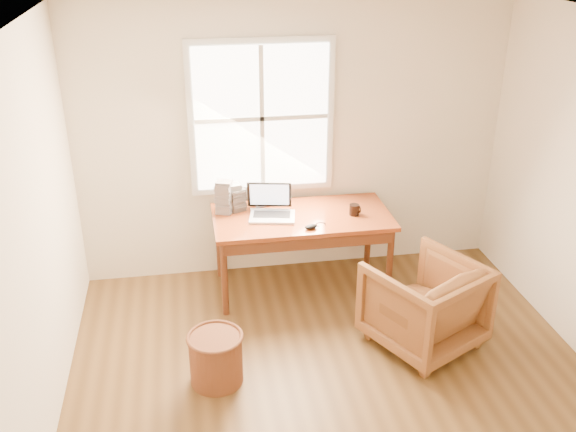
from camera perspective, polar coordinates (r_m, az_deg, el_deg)
name	(u,v)px	position (r m, az deg, el deg)	size (l,w,h in m)	color
room_shell	(347,242)	(4.09, 5.28, -2.29)	(4.04, 4.54, 2.64)	brown
desk	(302,217)	(5.78, 1.25, -0.10)	(1.60, 0.80, 0.04)	brown
armchair	(424,304)	(5.31, 12.00, -7.66)	(0.78, 0.81, 0.74)	brown
wicker_stool	(216,359)	(4.93, -6.41, -12.51)	(0.40, 0.40, 0.40)	brown
laptop	(272,203)	(5.66, -1.42, 1.14)	(0.38, 0.40, 0.29)	silver
mouse	(311,227)	(5.52, 2.06, -0.95)	(0.12, 0.07, 0.04)	black
coffee_mug	(354,210)	(5.79, 5.90, 0.56)	(0.09, 0.09, 0.10)	black
cd_stack_a	(234,197)	(5.84, -4.85, 1.66)	(0.13, 0.11, 0.26)	silver
cd_stack_b	(237,200)	(5.85, -4.56, 1.44)	(0.13, 0.12, 0.21)	#232327
cd_stack_c	(224,197)	(5.79, -5.72, 1.68)	(0.14, 0.12, 0.31)	#A7A6B4
cd_stack_d	(261,197)	(5.95, -2.43, 1.74)	(0.14, 0.12, 0.17)	silver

